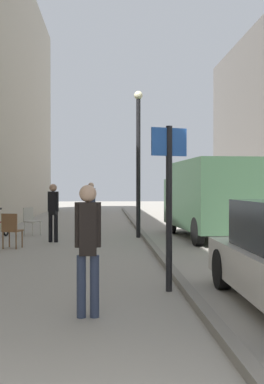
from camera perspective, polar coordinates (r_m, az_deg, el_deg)
ground_plane at (r=13.93m, az=-4.59°, el=-6.17°), size 80.00×80.00×0.00m
kerb_strip at (r=13.97m, az=1.94°, el=-5.89°), size 0.16×40.00×0.12m
pedestrian_main_foreground at (r=14.11m, az=-9.58°, el=-2.00°), size 0.33×0.25×1.73m
pedestrian_mid_block at (r=5.93m, az=-5.39°, el=-5.96°), size 0.33×0.22×1.67m
pedestrian_far_crossing at (r=19.67m, az=-5.00°, el=-1.09°), size 0.36×0.24×1.83m
delivery_van at (r=15.09m, az=9.48°, el=-0.64°), size 2.26×5.30×2.46m
street_sign_post at (r=7.37m, az=4.53°, el=-0.14°), size 0.58×0.21×2.60m
lamp_post at (r=15.23m, az=0.78°, el=4.67°), size 0.28×0.28×4.76m
bicycle_leaning at (r=15.69m, az=-15.66°, el=-4.02°), size 0.23×1.77×0.98m
cafe_chair_near_window at (r=12.90m, az=-14.50°, el=-4.28°), size 0.54×0.54×0.94m
cafe_chair_by_doorway at (r=16.30m, az=-12.25°, el=-3.26°), size 0.61×0.61×0.94m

